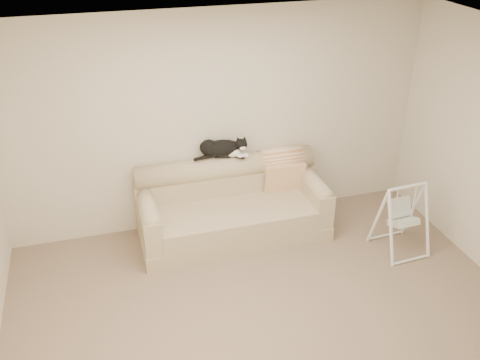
# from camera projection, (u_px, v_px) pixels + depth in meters

# --- Properties ---
(ground_plane) EXTENTS (5.00, 5.00, 0.00)m
(ground_plane) POSITION_uv_depth(u_px,v_px,m) (272.00, 323.00, 5.14)
(ground_plane) COLOR brown
(ground_plane) RESTS_ON ground
(room_shell) EXTENTS (5.04, 4.04, 2.60)m
(room_shell) POSITION_uv_depth(u_px,v_px,m) (277.00, 184.00, 4.41)
(room_shell) COLOR beige
(room_shell) RESTS_ON ground
(sofa) EXTENTS (2.20, 0.93, 0.90)m
(sofa) POSITION_uv_depth(u_px,v_px,m) (231.00, 207.00, 6.35)
(sofa) COLOR tan
(sofa) RESTS_ON ground
(remote_a) EXTENTS (0.19, 0.09, 0.03)m
(remote_a) POSITION_uv_depth(u_px,v_px,m) (222.00, 157.00, 6.28)
(remote_a) COLOR black
(remote_a) RESTS_ON sofa
(remote_b) EXTENTS (0.16, 0.15, 0.02)m
(remote_b) POSITION_uv_depth(u_px,v_px,m) (238.00, 156.00, 6.29)
(remote_b) COLOR black
(remote_b) RESTS_ON sofa
(tuxedo_cat) EXTENTS (0.65, 0.31, 0.26)m
(tuxedo_cat) POSITION_uv_depth(u_px,v_px,m) (222.00, 148.00, 6.23)
(tuxedo_cat) COLOR black
(tuxedo_cat) RESTS_ON sofa
(throw_blanket) EXTENTS (0.51, 0.38, 0.58)m
(throw_blanket) POSITION_uv_depth(u_px,v_px,m) (281.00, 163.00, 6.53)
(throw_blanket) COLOR #D17C45
(throw_blanket) RESTS_ON sofa
(baby_swing) EXTENTS (0.55, 0.58, 0.85)m
(baby_swing) POSITION_uv_depth(u_px,v_px,m) (402.00, 218.00, 6.01)
(baby_swing) COLOR white
(baby_swing) RESTS_ON ground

